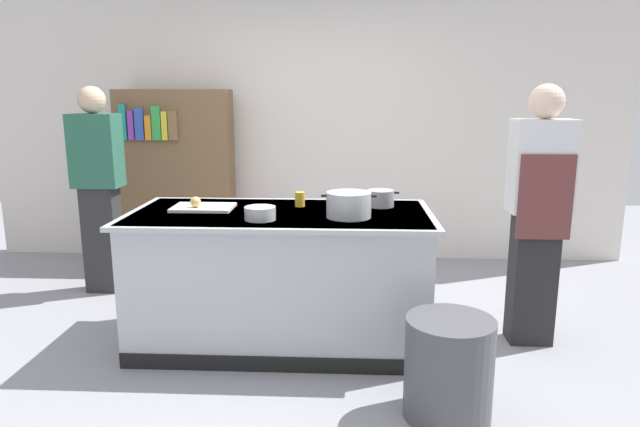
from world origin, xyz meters
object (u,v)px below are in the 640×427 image
Objects in this scene: onion at (196,202)px; stock_pot at (349,205)px; juice_cup at (300,199)px; sauce_pan at (380,198)px; trash_bin at (449,368)px; bookshelf at (177,178)px; person_guest at (99,185)px; mixing_bowl at (260,213)px; person_chef at (538,210)px.

stock_pot is (1.01, -0.16, 0.02)m from onion.
sauce_pan is at bearing 2.96° from juice_cup.
juice_cup is at bearing 128.77° from trash_bin.
juice_cup is 0.06× the size of bookshelf.
onion reaches higher than trash_bin.
bookshelf is (-1.90, 1.58, -0.10)m from sauce_pan.
juice_cup is at bearing 49.39° from person_guest.
stock_pot reaches higher than mixing_bowl.
trash_bin is at bearing 150.74° from person_chef.
stock_pot is 0.20× the size of person_chef.
person_chef reaches higher than trash_bin.
person_chef is at bearing -30.54° from bookshelf.
person_chef is (1.57, -0.11, -0.04)m from juice_cup.
trash_bin is at bearing -54.72° from stock_pot.
person_chef is 1.00× the size of person_guest.
onion is 0.29× the size of sauce_pan.
juice_cup is 1.57m from person_chef.
sauce_pan is 1.32× the size of mixing_bowl.
bookshelf is at bearing 137.97° from person_guest.
person_guest reaches higher than juice_cup.
stock_pot is at bearing -44.45° from juice_cup.
mixing_bowl is (-0.54, -0.10, -0.04)m from stock_pot.
mixing_bowl is at bearing -148.94° from sauce_pan.
sauce_pan reaches higher than onion.
person_guest is (-2.29, 0.72, -0.05)m from sauce_pan.
person_guest is at bearing 139.38° from onion.
bookshelf is at bearing 119.28° from mixing_bowl.
stock_pot reaches higher than trash_bin.
onion is at bearing 150.72° from mixing_bowl.
sauce_pan is 2.52× the size of juice_cup.
bookshelf is (-1.14, 2.04, -0.09)m from mixing_bowl.
sauce_pan is at bearing 8.90° from onion.
mixing_bowl is at bearing 35.17° from person_guest.
bookshelf is at bearing 110.72° from onion.
trash_bin is at bearing -51.23° from juice_cup.
bookshelf is (-0.67, 1.77, -0.10)m from onion.
mixing_bowl is at bearing -29.28° from onion.
juice_cup is (-0.55, -0.03, -0.01)m from sauce_pan.
trash_bin is 3.52m from bookshelf.
person_chef reaches higher than mixing_bowl.
sauce_pan reaches higher than trash_bin.
stock_pot is at bearing 107.32° from person_chef.
sauce_pan is 0.15× the size of person_chef.
mixing_bowl is 1.41m from trash_bin.
person_guest is 0.95m from bookshelf.
mixing_bowl is 0.48m from juice_cup.
bookshelf is at bearing 66.96° from person_chef.
person_chef is 3.39m from bookshelf.
onion is 1.03m from stock_pot.
person_chef is at bearing 9.82° from stock_pot.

